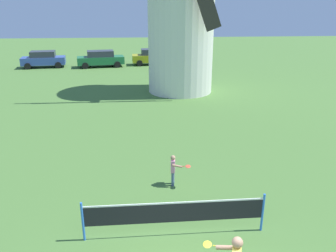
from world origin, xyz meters
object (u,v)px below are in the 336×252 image
Objects in this scene: parked_car_green at (101,58)px; parked_car_mustard at (153,57)px; player_far at (174,168)px; parked_car_blue at (43,59)px; tennis_net at (175,213)px.

parked_car_green is 1.10× the size of parked_car_mustard.
parked_car_mustard is at bearing 89.10° from player_far.
parked_car_green reaches higher than player_far.
player_far is 0.25× the size of parked_car_mustard.
parked_car_blue is at bearing -176.21° from parked_car_mustard.
parked_car_green reaches higher than tennis_net.
parked_car_blue is (-9.98, 26.16, 0.13)m from tennis_net.
tennis_net reaches higher than player_far.
parked_car_blue and parked_car_green have the same top height.
parked_car_mustard reaches higher than tennis_net.
tennis_net is 26.38m from parked_car_green.
parked_car_blue is at bearing 110.88° from tennis_net.
player_far is 0.23× the size of parked_car_green.
parked_car_blue is 5.47m from parked_car_green.
parked_car_green is (-4.51, 25.99, 0.13)m from tennis_net.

